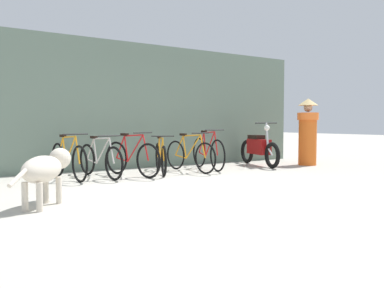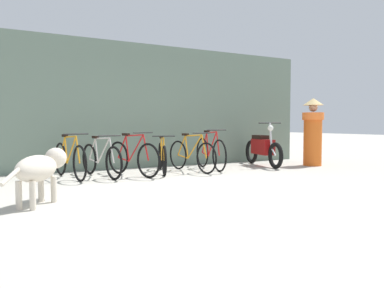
{
  "view_description": "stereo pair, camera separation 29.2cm",
  "coord_description": "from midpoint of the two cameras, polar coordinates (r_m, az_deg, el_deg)",
  "views": [
    {
      "loc": [
        -3.1,
        -5.03,
        1.03
      ],
      "look_at": [
        0.53,
        1.1,
        0.65
      ],
      "focal_mm": 35.0,
      "sensor_mm": 36.0,
      "label": 1
    },
    {
      "loc": [
        -2.84,
        -5.18,
        1.03
      ],
      "look_at": [
        0.53,
        1.1,
        0.65
      ],
      "focal_mm": 35.0,
      "sensor_mm": 36.0,
      "label": 2
    }
  ],
  "objects": [
    {
      "name": "bicycle_4",
      "position": [
        8.11,
        0.95,
        -1.71
      ],
      "size": [
        0.46,
        1.67,
        0.85
      ],
      "rotation": [
        0.0,
        0.0,
        -1.42
      ],
      "color": "black",
      "rests_on": "ground"
    },
    {
      "name": "bicycle_1",
      "position": [
        7.45,
        -12.63,
        -2.34
      ],
      "size": [
        0.49,
        1.66,
        0.82
      ],
      "rotation": [
        0.0,
        0.0,
        -1.37
      ],
      "color": "black",
      "rests_on": "ground"
    },
    {
      "name": "stray_dog",
      "position": [
        5.12,
        -20.53,
        -3.4
      ],
      "size": [
        0.92,
        1.09,
        0.71
      ],
      "rotation": [
        0.0,
        0.0,
        0.9
      ],
      "color": "beige",
      "rests_on": "ground"
    },
    {
      "name": "bicycle_3",
      "position": [
        7.95,
        -3.51,
        -2.02
      ],
      "size": [
        0.65,
        1.61,
        0.8
      ],
      "rotation": [
        0.0,
        0.0,
        -1.9
      ],
      "color": "black",
      "rests_on": "ground"
    },
    {
      "name": "motorcycle",
      "position": [
        9.38,
        11.62,
        -0.68
      ],
      "size": [
        0.6,
        1.87,
        1.07
      ],
      "rotation": [
        0.0,
        0.0,
        -1.78
      ],
      "color": "black",
      "rests_on": "ground"
    },
    {
      "name": "ground_plane",
      "position": [
        5.99,
        1.94,
        -6.85
      ],
      "size": [
        60.0,
        60.0,
        0.0
      ],
      "primitive_type": "plane",
      "color": "#B7B2A5"
    },
    {
      "name": "bicycle_0",
      "position": [
        7.41,
        -17.11,
        -2.29
      ],
      "size": [
        0.46,
        1.72,
        0.86
      ],
      "rotation": [
        0.0,
        0.0,
        -1.42
      ],
      "color": "black",
      "rests_on": "ground"
    },
    {
      "name": "person_in_robes",
      "position": [
        9.76,
        18.75,
        1.92
      ],
      "size": [
        0.69,
        0.69,
        1.67
      ],
      "rotation": [
        0.0,
        0.0,
        3.6
      ],
      "color": "orange",
      "rests_on": "ground"
    },
    {
      "name": "shop_wall_back",
      "position": [
        8.84,
        -8.63,
        5.76
      ],
      "size": [
        9.74,
        0.2,
        2.91
      ],
      "color": "slate",
      "rests_on": "ground"
    },
    {
      "name": "bicycle_2",
      "position": [
        7.5,
        -7.94,
        -2.09
      ],
      "size": [
        0.61,
        1.57,
        0.88
      ],
      "rotation": [
        0.0,
        0.0,
        -1.25
      ],
      "color": "black",
      "rests_on": "ground"
    },
    {
      "name": "bicycle_5",
      "position": [
        8.51,
        3.8,
        -1.34
      ],
      "size": [
        0.46,
        1.66,
        0.91
      ],
      "rotation": [
        0.0,
        0.0,
        -1.7
      ],
      "color": "black",
      "rests_on": "ground"
    }
  ]
}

